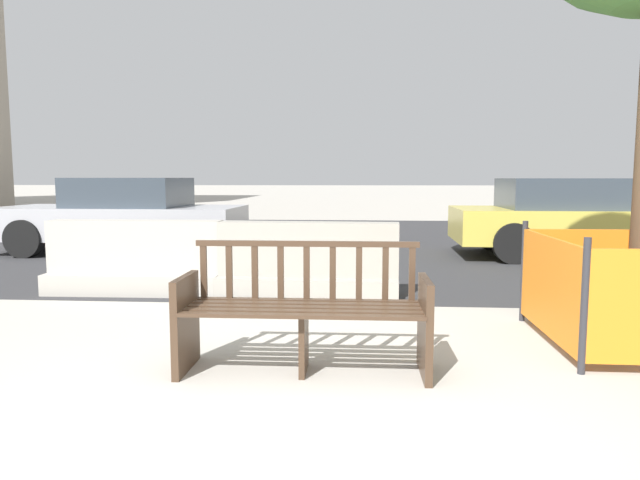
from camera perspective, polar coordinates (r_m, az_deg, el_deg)
ground_plane at (r=3.44m, az=-1.64°, el=-16.45°), size 200.00×200.00×0.00m
street_asphalt at (r=11.94m, az=2.66°, el=-0.14°), size 120.00×12.00×0.01m
street_bench at (r=3.94m, az=-1.61°, el=-7.46°), size 1.69×0.54×0.88m
jersey_barrier_centre at (r=6.38m, az=-1.17°, el=-2.68°), size 2.03×0.77×0.84m
jersey_barrier_left at (r=6.97m, az=-17.88°, el=-2.22°), size 2.01×0.71×0.84m
car_taxi_near at (r=10.46m, az=24.32°, el=2.10°), size 4.15×2.02×1.32m
car_sedan_mid at (r=10.77m, az=-19.04°, el=2.32°), size 4.26×1.92×1.33m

